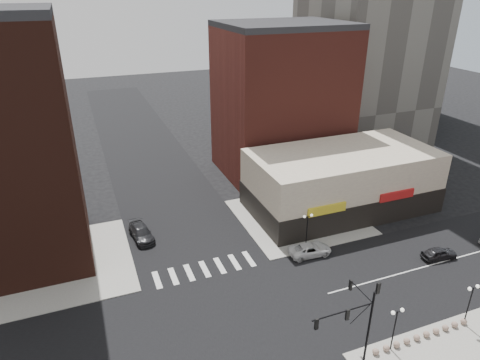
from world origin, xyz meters
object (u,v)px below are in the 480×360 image
traffic_signal (358,314)px  street_lamp_se_b (472,295)px  dark_sedan_east (439,253)px  dark_sedan_north (141,233)px  white_suv (310,250)px  street_lamp_ne (308,222)px  street_lamp_se_a (396,319)px

traffic_signal → street_lamp_se_b: traffic_signal is taller
dark_sedan_east → dark_sedan_north: bearing=68.1°
white_suv → dark_sedan_east: size_ratio=1.23×
traffic_signal → dark_sedan_north: (-12.55, 24.58, -4.21)m
street_lamp_se_b → dark_sedan_east: 10.65m
traffic_signal → dark_sedan_east: size_ratio=1.97×
street_lamp_ne → white_suv: size_ratio=0.86×
street_lamp_se_a → dark_sedan_north: street_lamp_se_a is taller
traffic_signal → street_lamp_se_b: bearing=-0.8°
white_suv → dark_sedan_east: bearing=-110.7°
street_lamp_se_a → street_lamp_se_b: (8.00, 0.00, 0.00)m
dark_sedan_east → dark_sedan_north: dark_sedan_north is taller
street_lamp_se_b → white_suv: (-7.32, 14.50, -2.62)m
street_lamp_se_b → street_lamp_ne: size_ratio=1.00×
street_lamp_ne → traffic_signal: bearing=-106.7°
white_suv → dark_sedan_north: bearing=62.4°
dark_sedan_east → street_lamp_ne: bearing=66.2°
street_lamp_ne → dark_sedan_north: 19.56m
traffic_signal → street_lamp_ne: 16.62m
street_lamp_se_a → street_lamp_ne: size_ratio=1.00×
street_lamp_se_a → traffic_signal: bearing=177.4°
traffic_signal → dark_sedan_north: size_ratio=1.50×
traffic_signal → dark_sedan_north: 27.92m
street_lamp_se_a → street_lamp_ne: bearing=86.4°
white_suv → dark_sedan_north: 19.84m
white_suv → dark_sedan_north: size_ratio=0.93×
traffic_signal → street_lamp_ne: traffic_signal is taller
street_lamp_se_a → dark_sedan_east: street_lamp_se_a is taller
traffic_signal → white_suv: 15.60m
white_suv → dark_sedan_north: (-16.99, 10.25, 0.08)m
street_lamp_se_a → street_lamp_se_b: size_ratio=1.00×
street_lamp_ne → dark_sedan_east: street_lamp_ne is taller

